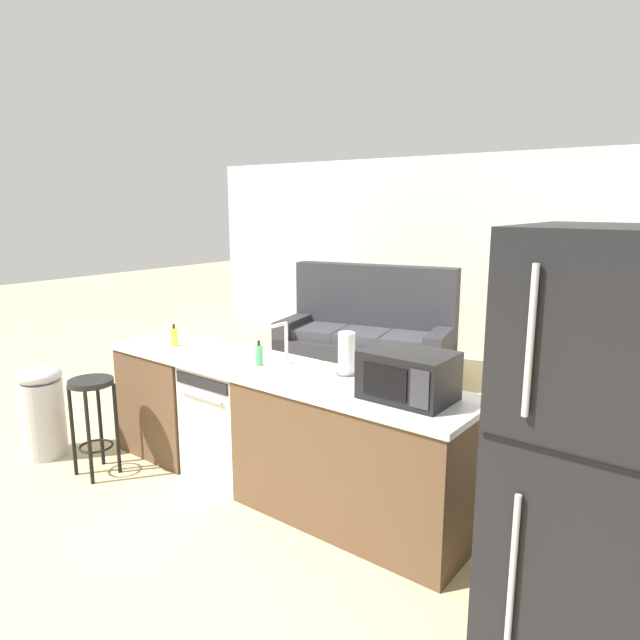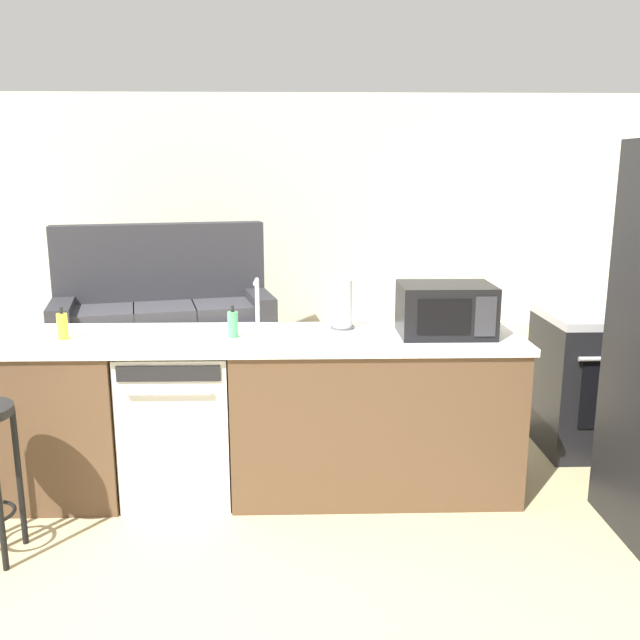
{
  "view_description": "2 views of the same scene",
  "coord_description": "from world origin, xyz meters",
  "px_view_note": "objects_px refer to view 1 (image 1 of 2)",
  "views": [
    {
      "loc": [
        2.72,
        -2.76,
        2.01
      ],
      "look_at": [
        0.17,
        0.51,
        1.15
      ],
      "focal_mm": 32.0,
      "sensor_mm": 36.0,
      "label": 1
    },
    {
      "loc": [
        0.42,
        -3.57,
        1.79
      ],
      "look_at": [
        0.53,
        0.16,
        0.95
      ],
      "focal_mm": 38.0,
      "sensor_mm": 36.0,
      "label": 2
    }
  ],
  "objects_px": {
    "couch": "(368,340)",
    "dish_soap_bottle": "(174,337)",
    "refrigerator": "(604,485)",
    "paper_towel_roll": "(347,354)",
    "bar_stool": "(93,406)",
    "dishwasher": "(234,419)",
    "microwave": "(408,375)",
    "soap_bottle": "(259,355)",
    "trash_bin": "(42,410)"
  },
  "relations": [
    {
      "from": "couch",
      "to": "dish_soap_bottle",
      "type": "bearing_deg",
      "value": -88.91
    },
    {
      "from": "refrigerator",
      "to": "dish_soap_bottle",
      "type": "bearing_deg",
      "value": 171.09
    },
    {
      "from": "paper_towel_roll",
      "to": "bar_stool",
      "type": "distance_m",
      "value": 1.95
    },
    {
      "from": "refrigerator",
      "to": "paper_towel_roll",
      "type": "xyz_separation_m",
      "value": [
        -1.7,
        0.72,
        0.07
      ]
    },
    {
      "from": "dishwasher",
      "to": "microwave",
      "type": "height_order",
      "value": "microwave"
    },
    {
      "from": "dishwasher",
      "to": "bar_stool",
      "type": "relative_size",
      "value": 1.14
    },
    {
      "from": "soap_bottle",
      "to": "refrigerator",
      "type": "bearing_deg",
      "value": -12.76
    },
    {
      "from": "refrigerator",
      "to": "couch",
      "type": "bearing_deg",
      "value": 134.12
    },
    {
      "from": "dishwasher",
      "to": "dish_soap_bottle",
      "type": "bearing_deg",
      "value": -175.33
    },
    {
      "from": "microwave",
      "to": "soap_bottle",
      "type": "bearing_deg",
      "value": -178.59
    },
    {
      "from": "couch",
      "to": "paper_towel_roll",
      "type": "bearing_deg",
      "value": -59.49
    },
    {
      "from": "dishwasher",
      "to": "trash_bin",
      "type": "height_order",
      "value": "dishwasher"
    },
    {
      "from": "microwave",
      "to": "paper_towel_roll",
      "type": "distance_m",
      "value": 0.58
    },
    {
      "from": "bar_stool",
      "to": "trash_bin",
      "type": "height_order",
      "value": "same"
    },
    {
      "from": "microwave",
      "to": "trash_bin",
      "type": "xyz_separation_m",
      "value": [
        -2.88,
        -0.74,
        -0.66
      ]
    },
    {
      "from": "dish_soap_bottle",
      "to": "bar_stool",
      "type": "height_order",
      "value": "dish_soap_bottle"
    },
    {
      "from": "refrigerator",
      "to": "trash_bin",
      "type": "bearing_deg",
      "value": -177.3
    },
    {
      "from": "refrigerator",
      "to": "bar_stool",
      "type": "xyz_separation_m",
      "value": [
        -3.39,
        -0.11,
        -0.43
      ]
    },
    {
      "from": "paper_towel_roll",
      "to": "couch",
      "type": "relative_size",
      "value": 0.13
    },
    {
      "from": "bar_stool",
      "to": "couch",
      "type": "xyz_separation_m",
      "value": [
        0.14,
        3.46,
        -0.14
      ]
    },
    {
      "from": "dish_soap_bottle",
      "to": "soap_bottle",
      "type": "bearing_deg",
      "value": 1.21
    },
    {
      "from": "paper_towel_roll",
      "to": "refrigerator",
      "type": "bearing_deg",
      "value": -22.87
    },
    {
      "from": "refrigerator",
      "to": "bar_stool",
      "type": "relative_size",
      "value": 2.6
    },
    {
      "from": "soap_bottle",
      "to": "bar_stool",
      "type": "distance_m",
      "value": 1.34
    },
    {
      "from": "microwave",
      "to": "bar_stool",
      "type": "bearing_deg",
      "value": -163.66
    },
    {
      "from": "bar_stool",
      "to": "couch",
      "type": "bearing_deg",
      "value": 87.62
    },
    {
      "from": "dish_soap_bottle",
      "to": "trash_bin",
      "type": "bearing_deg",
      "value": -140.18
    },
    {
      "from": "trash_bin",
      "to": "couch",
      "type": "height_order",
      "value": "couch"
    },
    {
      "from": "refrigerator",
      "to": "soap_bottle",
      "type": "relative_size",
      "value": 10.95
    },
    {
      "from": "dishwasher",
      "to": "refrigerator",
      "type": "bearing_deg",
      "value": -11.93
    },
    {
      "from": "bar_stool",
      "to": "paper_towel_roll",
      "type": "bearing_deg",
      "value": 25.97
    },
    {
      "from": "dishwasher",
      "to": "dish_soap_bottle",
      "type": "distance_m",
      "value": 0.81
    },
    {
      "from": "paper_towel_roll",
      "to": "bar_stool",
      "type": "bearing_deg",
      "value": -154.03
    },
    {
      "from": "microwave",
      "to": "soap_bottle",
      "type": "height_order",
      "value": "microwave"
    },
    {
      "from": "paper_towel_roll",
      "to": "dish_soap_bottle",
      "type": "height_order",
      "value": "paper_towel_roll"
    },
    {
      "from": "soap_bottle",
      "to": "dish_soap_bottle",
      "type": "distance_m",
      "value": 0.9
    },
    {
      "from": "trash_bin",
      "to": "paper_towel_roll",
      "type": "bearing_deg",
      "value": 21.26
    },
    {
      "from": "paper_towel_roll",
      "to": "dish_soap_bottle",
      "type": "bearing_deg",
      "value": -171.84
    },
    {
      "from": "dish_soap_bottle",
      "to": "trash_bin",
      "type": "height_order",
      "value": "dish_soap_bottle"
    },
    {
      "from": "paper_towel_roll",
      "to": "dish_soap_bottle",
      "type": "xyz_separation_m",
      "value": [
        -1.5,
        -0.21,
        -0.07
      ]
    },
    {
      "from": "dishwasher",
      "to": "paper_towel_roll",
      "type": "relative_size",
      "value": 2.98
    },
    {
      "from": "microwave",
      "to": "paper_towel_roll",
      "type": "height_order",
      "value": "paper_towel_roll"
    },
    {
      "from": "dishwasher",
      "to": "couch",
      "type": "height_order",
      "value": "couch"
    },
    {
      "from": "bar_stool",
      "to": "refrigerator",
      "type": "bearing_deg",
      "value": 1.87
    },
    {
      "from": "soap_bottle",
      "to": "couch",
      "type": "distance_m",
      "value": 3.04
    },
    {
      "from": "dish_soap_bottle",
      "to": "trash_bin",
      "type": "distance_m",
      "value": 1.23
    },
    {
      "from": "dishwasher",
      "to": "bar_stool",
      "type": "bearing_deg",
      "value": -140.24
    },
    {
      "from": "refrigerator",
      "to": "soap_bottle",
      "type": "xyz_separation_m",
      "value": [
        -2.3,
        0.52,
        0.01
      ]
    },
    {
      "from": "soap_bottle",
      "to": "dish_soap_bottle",
      "type": "xyz_separation_m",
      "value": [
        -0.9,
        -0.02,
        0.0
      ]
    },
    {
      "from": "dishwasher",
      "to": "trash_bin",
      "type": "bearing_deg",
      "value": -152.56
    }
  ]
}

